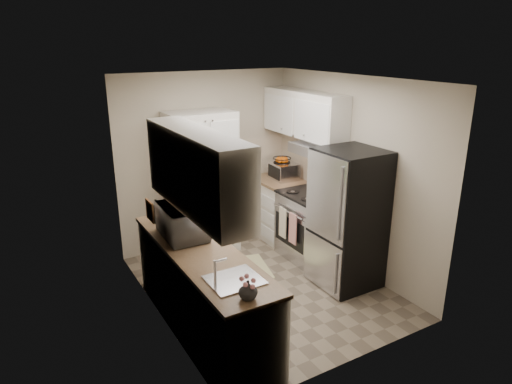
% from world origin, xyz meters
% --- Properties ---
extents(ground, '(3.20, 3.20, 0.00)m').
position_xyz_m(ground, '(0.00, 0.00, 0.00)').
color(ground, '#7A6B56').
rests_on(ground, ground).
extents(room_shell, '(2.64, 3.24, 2.52)m').
position_xyz_m(room_shell, '(-0.02, -0.01, 1.63)').
color(room_shell, beige).
rests_on(room_shell, ground).
extents(pantry_cabinet, '(0.90, 0.55, 2.00)m').
position_xyz_m(pantry_cabinet, '(-0.20, 1.32, 1.00)').
color(pantry_cabinet, silver).
rests_on(pantry_cabinet, ground).
extents(base_cabinet_left, '(0.60, 2.30, 0.88)m').
position_xyz_m(base_cabinet_left, '(-0.99, -0.43, 0.44)').
color(base_cabinet_left, silver).
rests_on(base_cabinet_left, ground).
extents(countertop_left, '(0.63, 2.33, 0.04)m').
position_xyz_m(countertop_left, '(-0.99, -0.43, 0.90)').
color(countertop_left, '#846647').
rests_on(countertop_left, base_cabinet_left).
extents(base_cabinet_right, '(0.60, 0.80, 0.88)m').
position_xyz_m(base_cabinet_right, '(0.99, 1.19, 0.44)').
color(base_cabinet_right, silver).
rests_on(base_cabinet_right, ground).
extents(countertop_right, '(0.63, 0.83, 0.04)m').
position_xyz_m(countertop_right, '(0.99, 1.19, 0.90)').
color(countertop_right, '#846647').
rests_on(countertop_right, base_cabinet_right).
extents(electric_range, '(0.71, 0.78, 1.13)m').
position_xyz_m(electric_range, '(0.97, 0.39, 0.48)').
color(electric_range, '#B7B7BC').
rests_on(electric_range, ground).
extents(refrigerator, '(0.70, 0.72, 1.70)m').
position_xyz_m(refrigerator, '(0.94, -0.41, 0.85)').
color(refrigerator, '#B7B7BC').
rests_on(refrigerator, ground).
extents(microwave, '(0.44, 0.63, 0.34)m').
position_xyz_m(microwave, '(-1.02, -0.05, 1.09)').
color(microwave, '#B3B3B8').
rests_on(microwave, countertop_left).
extents(wine_bottle, '(0.06, 0.06, 0.26)m').
position_xyz_m(wine_bottle, '(-1.14, 0.45, 1.05)').
color(wine_bottle, black).
rests_on(wine_bottle, countertop_left).
extents(flower_vase, '(0.17, 0.17, 0.16)m').
position_xyz_m(flower_vase, '(-1.03, -1.46, 1.00)').
color(flower_vase, white).
rests_on(flower_vase, countertop_left).
extents(cutting_board, '(0.08, 0.27, 0.33)m').
position_xyz_m(cutting_board, '(-0.81, 0.54, 1.09)').
color(cutting_board, '#40883A').
rests_on(cutting_board, countertop_left).
extents(toaster_oven, '(0.36, 0.45, 0.25)m').
position_xyz_m(toaster_oven, '(1.06, 1.18, 1.04)').
color(toaster_oven, silver).
rests_on(toaster_oven, countertop_right).
extents(fruit_basket, '(0.29, 0.29, 0.11)m').
position_xyz_m(fruit_basket, '(1.04, 1.20, 1.22)').
color(fruit_basket, '#D95908').
rests_on(fruit_basket, toaster_oven).
extents(kitchen_mat, '(0.60, 0.80, 0.01)m').
position_xyz_m(kitchen_mat, '(0.10, 0.49, 0.01)').
color(kitchen_mat, '#CEC788').
rests_on(kitchen_mat, ground).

